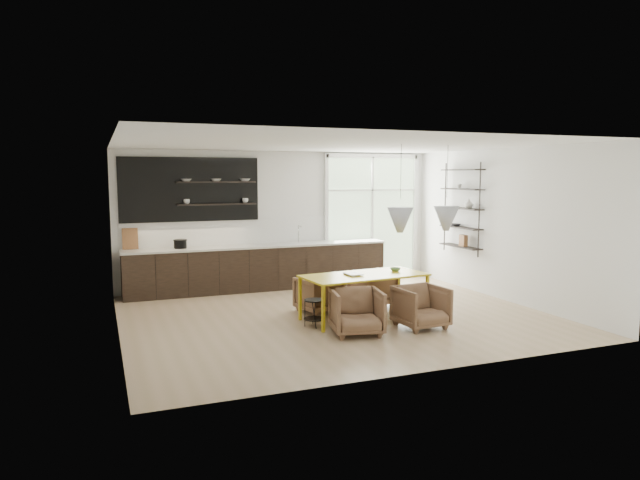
{
  "coord_description": "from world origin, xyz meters",
  "views": [
    {
      "loc": [
        -3.73,
        -8.79,
        2.39
      ],
      "look_at": [
        -0.05,
        0.6,
        1.24
      ],
      "focal_mm": 32.0,
      "sensor_mm": 36.0,
      "label": 1
    }
  ],
  "objects_px": {
    "dining_table": "(364,278)",
    "armchair_back_left": "(318,294)",
    "wire_stool": "(314,309)",
    "armchair_back_right": "(372,288)",
    "armchair_front_right": "(421,307)",
    "armchair_front_left": "(357,312)"
  },
  "relations": [
    {
      "from": "armchair_back_right",
      "to": "armchair_front_right",
      "type": "bearing_deg",
      "value": 84.09
    },
    {
      "from": "dining_table",
      "to": "armchair_front_left",
      "type": "distance_m",
      "value": 1.0
    },
    {
      "from": "wire_stool",
      "to": "dining_table",
      "type": "bearing_deg",
      "value": 8.06
    },
    {
      "from": "dining_table",
      "to": "armchair_back_left",
      "type": "xyz_separation_m",
      "value": [
        -0.52,
        0.75,
        -0.39
      ]
    },
    {
      "from": "wire_stool",
      "to": "armchair_back_right",
      "type": "bearing_deg",
      "value": 32.25
    },
    {
      "from": "armchair_front_right",
      "to": "wire_stool",
      "type": "bearing_deg",
      "value": 151.72
    },
    {
      "from": "armchair_front_right",
      "to": "wire_stool",
      "type": "height_order",
      "value": "armchair_front_right"
    },
    {
      "from": "wire_stool",
      "to": "armchair_front_right",
      "type": "bearing_deg",
      "value": -24.33
    },
    {
      "from": "armchair_front_left",
      "to": "wire_stool",
      "type": "height_order",
      "value": "armchair_front_left"
    },
    {
      "from": "armchair_back_left",
      "to": "armchair_front_left",
      "type": "relative_size",
      "value": 0.91
    },
    {
      "from": "armchair_back_left",
      "to": "armchair_back_right",
      "type": "distance_m",
      "value": 1.09
    },
    {
      "from": "armchair_back_left",
      "to": "wire_stool",
      "type": "height_order",
      "value": "armchair_back_left"
    },
    {
      "from": "armchair_back_right",
      "to": "armchair_front_left",
      "type": "relative_size",
      "value": 0.96
    },
    {
      "from": "dining_table",
      "to": "armchair_back_left",
      "type": "relative_size",
      "value": 3.12
    },
    {
      "from": "dining_table",
      "to": "armchair_back_right",
      "type": "xyz_separation_m",
      "value": [
        0.56,
        0.82,
        -0.37
      ]
    },
    {
      "from": "dining_table",
      "to": "armchair_front_left",
      "type": "bearing_deg",
      "value": -128.29
    },
    {
      "from": "armchair_front_right",
      "to": "dining_table",
      "type": "bearing_deg",
      "value": 121.71
    },
    {
      "from": "armchair_back_left",
      "to": "armchair_back_right",
      "type": "height_order",
      "value": "armchair_back_right"
    },
    {
      "from": "armchair_front_left",
      "to": "armchair_front_right",
      "type": "relative_size",
      "value": 1.04
    },
    {
      "from": "dining_table",
      "to": "wire_stool",
      "type": "height_order",
      "value": "dining_table"
    },
    {
      "from": "armchair_back_right",
      "to": "wire_stool",
      "type": "distance_m",
      "value": 1.78
    },
    {
      "from": "armchair_back_left",
      "to": "armchair_front_right",
      "type": "bearing_deg",
      "value": 111.22
    }
  ]
}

